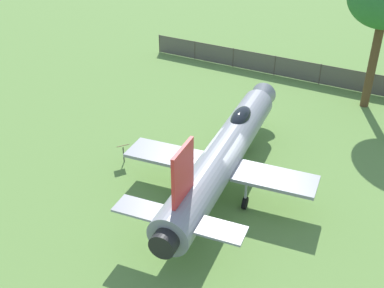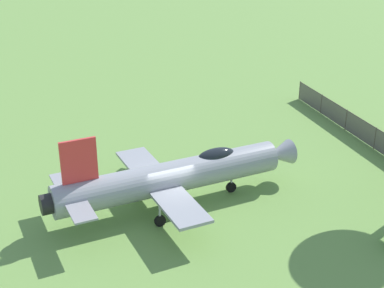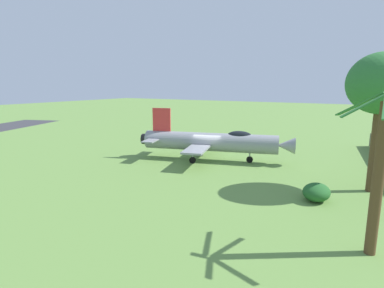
{
  "view_description": "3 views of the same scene",
  "coord_description": "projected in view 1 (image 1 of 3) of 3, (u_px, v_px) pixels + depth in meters",
  "views": [
    {
      "loc": [
        -10.26,
        15.65,
        13.41
      ],
      "look_at": [
        1.39,
        0.61,
        2.2
      ],
      "focal_mm": 43.19,
      "sensor_mm": 36.0,
      "label": 1
    },
    {
      "loc": [
        -25.91,
        3.43,
        15.42
      ],
      "look_at": [
        1.44,
        -1.45,
        2.98
      ],
      "focal_mm": 51.82,
      "sensor_mm": 36.0,
      "label": 2
    },
    {
      "loc": [
        -25.71,
        -13.04,
        7.11
      ],
      "look_at": [
        -0.74,
        1.5,
        1.55
      ],
      "focal_mm": 29.13,
      "sensor_mm": 36.0,
      "label": 3
    }
  ],
  "objects": [
    {
      "name": "ground_plane",
      "position": [
        222.0,
        186.0,
        22.88
      ],
      "size": [
        200.0,
        200.0,
        0.0
      ],
      "primitive_type": "plane",
      "color": "#668E42"
    },
    {
      "name": "perimeter_fence",
      "position": [
        297.0,
        69.0,
        34.24
      ],
      "size": [
        24.29,
        3.42,
        1.54
      ],
      "rotation": [
        0.0,
        0.0,
        6.42
      ],
      "color": "#4C4238",
      "rests_on": "ground_plane"
    },
    {
      "name": "info_plaque",
      "position": [
        123.0,
        148.0,
        24.33
      ],
      "size": [
        0.62,
        0.71,
        1.14
      ],
      "color": "#333333",
      "rests_on": "ground_plane"
    },
    {
      "name": "display_jet",
      "position": [
        225.0,
        151.0,
        22.27
      ],
      "size": [
        9.31,
        14.3,
        4.86
      ],
      "rotation": [
        0.0,
        0.0,
        4.98
      ],
      "color": "gray",
      "rests_on": "ground_plane"
    }
  ]
}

